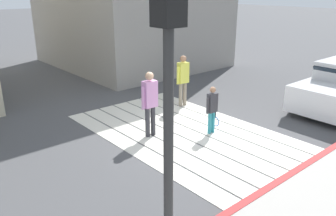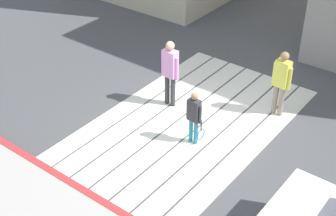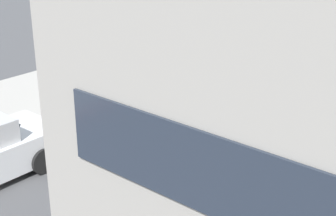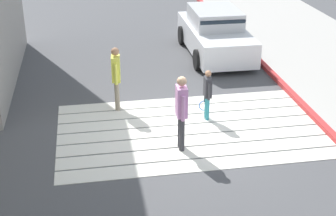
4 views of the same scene
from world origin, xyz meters
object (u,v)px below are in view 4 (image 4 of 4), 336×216
at_px(pedestrian_adult_lead, 116,74).
at_px(car_parked_near_curb, 215,34).
at_px(pedestrian_adult_trailing, 181,108).
at_px(pedestrian_child_with_racket, 207,92).

bearing_deg(pedestrian_adult_lead, car_parked_near_curb, -133.48).
distance_m(car_parked_near_curb, pedestrian_adult_trailing, 6.65).
height_order(pedestrian_adult_lead, pedestrian_adult_trailing, pedestrian_adult_trailing).
relative_size(pedestrian_adult_trailing, pedestrian_child_with_racket, 1.33).
height_order(car_parked_near_curb, pedestrian_child_with_racket, car_parked_near_curb).
distance_m(pedestrian_adult_lead, pedestrian_adult_trailing, 2.66).
relative_size(pedestrian_adult_lead, pedestrian_child_with_racket, 1.29).
height_order(pedestrian_adult_lead, pedestrian_child_with_racket, pedestrian_adult_lead).
bearing_deg(pedestrian_adult_lead, pedestrian_child_with_racket, 156.08).
bearing_deg(pedestrian_child_with_racket, pedestrian_adult_trailing, 55.85).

